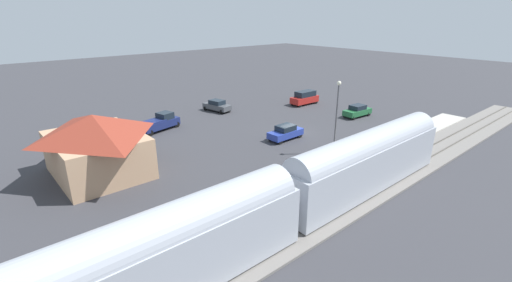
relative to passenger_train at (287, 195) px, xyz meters
name	(u,v)px	position (x,y,z in m)	size (l,w,h in m)	color
ground_plane	(294,134)	(14.00, -15.56, -2.86)	(200.00, 200.00, 0.00)	#38383D
railway_track	(400,169)	(0.00, -15.56, -2.76)	(4.80, 70.00, 0.30)	slate
platform	(364,156)	(4.00, -15.56, -2.71)	(3.20, 46.00, 0.30)	#B7B2A8
passenger_train	(287,195)	(0.00, 0.00, 0.00)	(2.93, 37.24, 4.98)	#ADB2BC
station_building	(96,144)	(18.00, 6.43, 0.13)	(9.99, 8.06, 5.73)	tan
pedestrian_on_platform	(388,133)	(4.64, -21.28, -1.58)	(0.36, 0.36, 1.71)	#23284C
sedan_blue	(286,132)	(13.38, -13.48, -1.98)	(1.93, 4.54, 1.74)	#283D9E
suv_red	(305,98)	(23.31, -28.02, -1.71)	(2.10, 4.96, 2.22)	red
sedan_green	(357,111)	(13.41, -28.29, -1.98)	(2.12, 4.61, 1.74)	#236638
pickup_navy	(160,122)	(26.38, -3.77, -1.83)	(3.18, 5.71, 2.14)	navy
sedan_charcoal	(217,106)	(29.23, -14.65, -1.98)	(4.77, 2.91, 1.74)	#47494F
light_pole_near_platform	(337,109)	(6.80, -14.15, 2.05)	(0.44, 0.44, 7.81)	#515156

